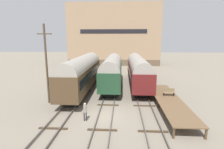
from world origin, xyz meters
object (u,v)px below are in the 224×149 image
(train_car_brown, at_px, (82,72))
(person_worker, at_px, (85,110))
(bench, at_px, (169,92))
(train_car_maroon, at_px, (138,69))
(train_car_green, at_px, (112,70))
(utility_pole, at_px, (46,64))

(train_car_brown, relative_size, person_worker, 9.36)
(train_car_brown, relative_size, bench, 12.34)
(bench, bearing_deg, train_car_maroon, 108.94)
(train_car_green, bearing_deg, bench, -45.62)
(utility_pole, bearing_deg, person_worker, -39.95)
(utility_pole, bearing_deg, train_car_brown, 60.49)
(train_car_green, relative_size, train_car_brown, 0.89)
(train_car_maroon, xyz_separation_m, utility_pole, (-11.87, -9.65, 2.13))
(train_car_maroon, relative_size, person_worker, 9.84)
(train_car_green, height_order, train_car_brown, train_car_brown)
(train_car_green, distance_m, train_car_brown, 5.26)
(train_car_brown, height_order, person_worker, train_car_brown)
(bench, distance_m, person_worker, 10.78)
(train_car_maroon, bearing_deg, utility_pole, -140.88)
(train_car_green, distance_m, bench, 10.77)
(bench, height_order, person_worker, bench)
(bench, relative_size, person_worker, 0.76)
(train_car_green, relative_size, bench, 10.92)
(train_car_brown, bearing_deg, person_worker, -76.01)
(train_car_brown, xyz_separation_m, person_worker, (2.52, -10.13, -1.95))
(train_car_maroon, xyz_separation_m, bench, (3.08, -8.97, -1.35))
(train_car_green, bearing_deg, person_worker, -98.18)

